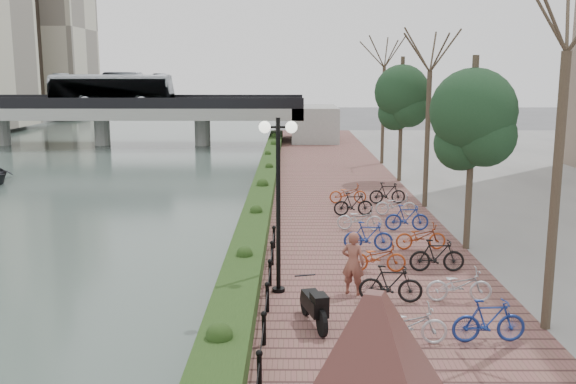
{
  "coord_description": "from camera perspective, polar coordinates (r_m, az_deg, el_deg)",
  "views": [
    {
      "loc": [
        2.01,
        -12.32,
        6.43
      ],
      "look_at": [
        1.87,
        11.45,
        2.0
      ],
      "focal_mm": 40.0,
      "sensor_mm": 36.0,
      "label": 1
    }
  ],
  "objects": [
    {
      "name": "lamppost",
      "position": [
        17.04,
        -0.88,
        2.19
      ],
      "size": [
        1.02,
        0.32,
        4.77
      ],
      "color": "black",
      "rests_on": "promenade"
    },
    {
      "name": "river_water",
      "position": [
        41.51,
        -23.85,
        0.75
      ],
      "size": [
        30.0,
        130.0,
        0.02
      ],
      "primitive_type": "cube",
      "color": "#465853",
      "rests_on": "ground"
    },
    {
      "name": "motorcycle",
      "position": [
        15.45,
        2.27,
        -9.91
      ],
      "size": [
        0.94,
        1.77,
        1.06
      ],
      "primitive_type": null,
      "rotation": [
        0.0,
        0.0,
        0.26
      ],
      "color": "black",
      "rests_on": "promenade"
    },
    {
      "name": "bicycle_parking",
      "position": [
        22.13,
        9.4,
        -3.86
      ],
      "size": [
        2.4,
        17.32,
        1.0
      ],
      "color": "#B7B7BC",
      "rests_on": "promenade"
    },
    {
      "name": "chain_fence",
      "position": [
        15.38,
        -1.99,
        -10.72
      ],
      "size": [
        0.1,
        14.1,
        0.7
      ],
      "color": "black",
      "rests_on": "promenade"
    },
    {
      "name": "pedestrian",
      "position": [
        17.49,
        5.8,
        -6.3
      ],
      "size": [
        0.75,
        0.63,
        1.75
      ],
      "primitive_type": "imported",
      "rotation": [
        0.0,
        0.0,
        2.75
      ],
      "color": "brown",
      "rests_on": "promenade"
    },
    {
      "name": "bridge",
      "position": [
        59.8,
        -16.09,
        7.21
      ],
      "size": [
        36.0,
        10.77,
        6.5
      ],
      "color": "#959691",
      "rests_on": "ground"
    },
    {
      "name": "street_trees",
      "position": [
        25.85,
        13.78,
        4.16
      ],
      "size": [
        3.2,
        37.12,
        6.8
      ],
      "color": "#32261D",
      "rests_on": "promenade"
    },
    {
      "name": "promenade",
      "position": [
        30.51,
        4.08,
        -1.16
      ],
      "size": [
        8.0,
        75.0,
        0.5
      ],
      "primitive_type": "cube",
      "color": "brown",
      "rests_on": "ground"
    },
    {
      "name": "hedge",
      "position": [
        32.83,
        -2.12,
        0.67
      ],
      "size": [
        1.1,
        56.0,
        0.6
      ],
      "primitive_type": "cube",
      "color": "#1D3814",
      "rests_on": "promenade"
    }
  ]
}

